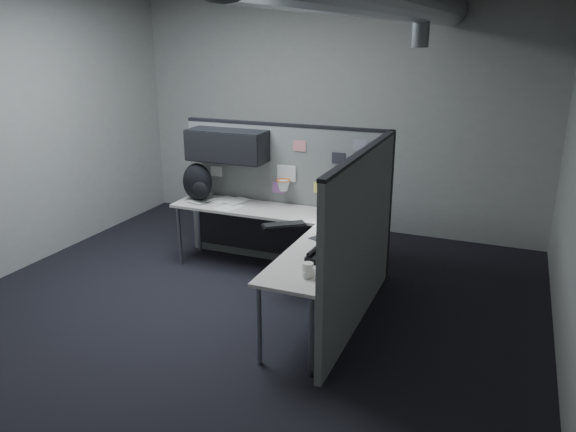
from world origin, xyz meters
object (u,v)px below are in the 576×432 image
at_px(backpack, 198,183).
at_px(monitor, 349,202).
at_px(desk, 283,230).
at_px(keyboard, 284,225).
at_px(phone, 318,257).

bearing_deg(backpack, monitor, -25.02).
distance_m(desk, keyboard, 0.27).
height_order(phone, backpack, backpack).
relative_size(monitor, backpack, 1.21).
relative_size(monitor, phone, 2.58).
distance_m(monitor, keyboard, 0.70).
relative_size(keyboard, backpack, 1.02).
relative_size(keyboard, phone, 2.16).
xyz_separation_m(keyboard, phone, (0.61, -0.70, 0.02)).
bearing_deg(monitor, phone, -79.77).
xyz_separation_m(desk, phone, (0.70, -0.91, 0.15)).
bearing_deg(phone, monitor, 104.72).
height_order(desk, phone, phone).
distance_m(monitor, phone, 1.10).
distance_m(keyboard, backpack, 1.37).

